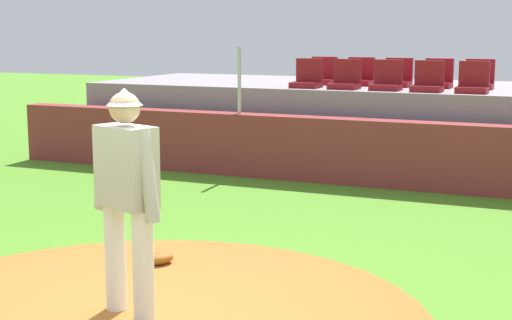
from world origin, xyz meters
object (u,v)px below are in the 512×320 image
Objects in this scene: stadium_chair_7 at (398,78)px; stadium_chair_9 at (479,80)px; stadium_chair_2 at (387,81)px; stadium_chair_1 at (346,80)px; fielding_glove at (159,258)px; stadium_chair_8 at (438,79)px; pitcher at (127,186)px; stadium_chair_0 at (308,79)px; stadium_chair_6 at (360,77)px; stadium_chair_5 at (323,76)px; stadium_chair_4 at (473,83)px; stadium_chair_3 at (428,82)px.

stadium_chair_9 is (1.39, 0.03, 0.00)m from stadium_chair_7.
stadium_chair_1 is at bearing 1.05° from stadium_chair_2.
stadium_chair_8 is at bearing 22.65° from fielding_glove.
pitcher is 3.60× the size of stadium_chair_0.
stadium_chair_1 is 0.94m from stadium_chair_6.
pitcher is 8.62m from stadium_chair_7.
fielding_glove is 0.60× the size of stadium_chair_6.
stadium_chair_5 reaches higher than fielding_glove.
stadium_chair_5 is at bearing 38.90° from fielding_glove.
stadium_chair_8 is (1.41, -0.02, 0.00)m from stadium_chair_6.
fielding_glove is 0.60× the size of stadium_chair_5.
stadium_chair_7 is at bearing 28.03° from fielding_glove.
stadium_chair_5 is 1.00× the size of stadium_chair_8.
stadium_chair_4 is at bearing 179.59° from stadium_chair_0.
stadium_chair_7 is at bearing -51.86° from stadium_chair_3.
fielding_glove is at bearing 75.23° from stadium_chair_9.
stadium_chair_2 is 1.00× the size of stadium_chair_7.
stadium_chair_6 is 0.70m from stadium_chair_7.
stadium_chair_7 reaches higher than fielding_glove.
fielding_glove is 0.60× the size of stadium_chair_4.
stadium_chair_2 and stadium_chair_4 have the same top height.
stadium_chair_3 is (1.27, 6.45, 1.34)m from fielding_glove.
stadium_chair_7 is (-0.03, 0.88, 0.00)m from stadium_chair_2.
fielding_glove is 0.60× the size of stadium_chair_0.
stadium_chair_7 is at bearing 108.81° from pitcher.
stadium_chair_3 is 1.00× the size of stadium_chair_6.
stadium_chair_3 reaches higher than fielding_glove.
stadium_chair_7 is at bearing -88.14° from stadium_chair_2.
stadium_chair_6 is at bearing -51.63° from stadium_chair_2.
stadium_chair_0 is at bearing 118.85° from pitcher.
stadium_chair_8 is at bearing 178.99° from stadium_chair_6.
stadium_chair_3 is 1.00× the size of stadium_chair_5.
stadium_chair_2 is 1.00× the size of stadium_chair_6.
fielding_glove is 7.53m from stadium_chair_6.
stadium_chair_9 is at bearing 179.56° from stadium_chair_6.
stadium_chair_4 and stadium_chair_5 have the same top height.
fielding_glove is at bearing 130.20° from pitcher.
pitcher reaches higher than stadium_chair_9.
stadium_chair_1 and stadium_chair_6 have the same top height.
stadium_chair_0 is at bearing 18.09° from stadium_chair_9.
stadium_chair_0 is 2.91m from stadium_chair_9.
pitcher is 7.74m from stadium_chair_2.
stadium_chair_4 is 1.16m from stadium_chair_8.
stadium_chair_0 is at bearing 91.86° from stadium_chair_5.
stadium_chair_8 is (-0.01, 0.93, 0.00)m from stadium_chair_3.
stadium_chair_2 and stadium_chair_5 have the same top height.
stadium_chair_4 is 1.68m from stadium_chair_7.
stadium_chair_3 is 2.32m from stadium_chair_5.
stadium_chair_3 is 1.16m from stadium_chair_9.
stadium_chair_5 is at bearing -51.94° from stadium_chair_1.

